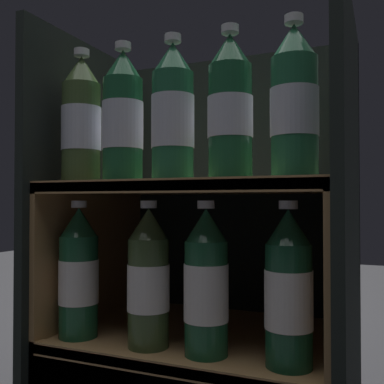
{
  "coord_description": "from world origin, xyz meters",
  "views": [
    {
      "loc": [
        0.35,
        -0.68,
        0.49
      ],
      "look_at": [
        0.0,
        0.14,
        0.5
      ],
      "focal_mm": 42.0,
      "sensor_mm": 36.0,
      "label": 1
    }
  ],
  "objects_px": {
    "bottle_upper_front_0": "(81,123)",
    "bottle_upper_front_2": "(173,115)",
    "bottle_upper_front_3": "(230,110)",
    "bottle_upper_front_1": "(123,119)",
    "bottle_lower_front_3": "(289,291)",
    "bottle_upper_front_4": "(294,105)",
    "bottle_lower_front_0": "(79,275)",
    "bottle_lower_front_1": "(148,280)",
    "bottle_lower_front_2": "(206,285)"
  },
  "relations": [
    {
      "from": "bottle_upper_front_3",
      "to": "bottle_upper_front_4",
      "type": "bearing_deg",
      "value": -0.0
    },
    {
      "from": "bottle_lower_front_1",
      "to": "bottle_upper_front_1",
      "type": "bearing_deg",
      "value": 180.0
    },
    {
      "from": "bottle_upper_front_0",
      "to": "bottle_lower_front_3",
      "type": "bearing_deg",
      "value": -0.0
    },
    {
      "from": "bottle_lower_front_1",
      "to": "bottle_lower_front_2",
      "type": "bearing_deg",
      "value": 0.0
    },
    {
      "from": "bottle_upper_front_2",
      "to": "bottle_upper_front_0",
      "type": "bearing_deg",
      "value": 180.0
    },
    {
      "from": "bottle_upper_front_4",
      "to": "bottle_lower_front_0",
      "type": "distance_m",
      "value": 0.54
    },
    {
      "from": "bottle_upper_front_2",
      "to": "bottle_lower_front_2",
      "type": "relative_size",
      "value": 1.0
    },
    {
      "from": "bottle_upper_front_4",
      "to": "bottle_lower_front_1",
      "type": "bearing_deg",
      "value": 180.0
    },
    {
      "from": "bottle_upper_front_0",
      "to": "bottle_lower_front_0",
      "type": "bearing_deg",
      "value": 180.0
    },
    {
      "from": "bottle_upper_front_0",
      "to": "bottle_upper_front_3",
      "type": "height_order",
      "value": "same"
    },
    {
      "from": "bottle_upper_front_1",
      "to": "bottle_upper_front_3",
      "type": "distance_m",
      "value": 0.22
    },
    {
      "from": "bottle_upper_front_0",
      "to": "bottle_lower_front_1",
      "type": "xyz_separation_m",
      "value": [
        0.16,
        0.0,
        -0.31
      ]
    },
    {
      "from": "bottle_upper_front_4",
      "to": "bottle_upper_front_0",
      "type": "bearing_deg",
      "value": 180.0
    },
    {
      "from": "bottle_upper_front_1",
      "to": "bottle_lower_front_2",
      "type": "distance_m",
      "value": 0.36
    },
    {
      "from": "bottle_upper_front_2",
      "to": "bottle_lower_front_2",
      "type": "height_order",
      "value": "bottle_upper_front_2"
    },
    {
      "from": "bottle_upper_front_3",
      "to": "bottle_lower_front_3",
      "type": "xyz_separation_m",
      "value": [
        0.1,
        -0.0,
        -0.31
      ]
    },
    {
      "from": "bottle_upper_front_1",
      "to": "bottle_lower_front_1",
      "type": "xyz_separation_m",
      "value": [
        0.06,
        0.0,
        -0.31
      ]
    },
    {
      "from": "bottle_upper_front_0",
      "to": "bottle_upper_front_4",
      "type": "xyz_separation_m",
      "value": [
        0.43,
        0.0,
        0.0
      ]
    },
    {
      "from": "bottle_upper_front_3",
      "to": "bottle_upper_front_1",
      "type": "bearing_deg",
      "value": -180.0
    },
    {
      "from": "bottle_upper_front_3",
      "to": "bottle_lower_front_1",
      "type": "xyz_separation_m",
      "value": [
        -0.16,
        -0.0,
        -0.31
      ]
    },
    {
      "from": "bottle_upper_front_0",
      "to": "bottle_upper_front_4",
      "type": "height_order",
      "value": "same"
    },
    {
      "from": "bottle_upper_front_1",
      "to": "bottle_upper_front_3",
      "type": "xyz_separation_m",
      "value": [
        0.22,
        0.0,
        0.0
      ]
    },
    {
      "from": "bottle_lower_front_0",
      "to": "bottle_lower_front_3",
      "type": "xyz_separation_m",
      "value": [
        0.43,
        -0.0,
        -0.0
      ]
    },
    {
      "from": "bottle_upper_front_1",
      "to": "bottle_lower_front_0",
      "type": "xyz_separation_m",
      "value": [
        -0.1,
        0.0,
        -0.31
      ]
    },
    {
      "from": "bottle_upper_front_1",
      "to": "bottle_upper_front_4",
      "type": "bearing_deg",
      "value": 0.0
    },
    {
      "from": "bottle_lower_front_1",
      "to": "bottle_upper_front_4",
      "type": "bearing_deg",
      "value": 0.0
    },
    {
      "from": "bottle_lower_front_3",
      "to": "bottle_upper_front_0",
      "type": "bearing_deg",
      "value": 180.0
    },
    {
      "from": "bottle_lower_front_3",
      "to": "bottle_upper_front_1",
      "type": "bearing_deg",
      "value": 180.0
    },
    {
      "from": "bottle_upper_front_0",
      "to": "bottle_upper_front_3",
      "type": "distance_m",
      "value": 0.32
    },
    {
      "from": "bottle_upper_front_0",
      "to": "bottle_lower_front_0",
      "type": "distance_m",
      "value": 0.31
    },
    {
      "from": "bottle_upper_front_1",
      "to": "bottle_lower_front_2",
      "type": "xyz_separation_m",
      "value": [
        0.18,
        0.0,
        -0.31
      ]
    },
    {
      "from": "bottle_lower_front_0",
      "to": "bottle_lower_front_1",
      "type": "height_order",
      "value": "same"
    },
    {
      "from": "bottle_upper_front_3",
      "to": "bottle_upper_front_0",
      "type": "bearing_deg",
      "value": -180.0
    },
    {
      "from": "bottle_upper_front_3",
      "to": "bottle_upper_front_2",
      "type": "bearing_deg",
      "value": -180.0
    },
    {
      "from": "bottle_upper_front_3",
      "to": "bottle_lower_front_2",
      "type": "relative_size",
      "value": 1.0
    },
    {
      "from": "bottle_upper_front_3",
      "to": "bottle_lower_front_1",
      "type": "height_order",
      "value": "bottle_upper_front_3"
    },
    {
      "from": "bottle_upper_front_1",
      "to": "bottle_upper_front_4",
      "type": "relative_size",
      "value": 1.0
    },
    {
      "from": "bottle_upper_front_1",
      "to": "bottle_lower_front_0",
      "type": "height_order",
      "value": "bottle_upper_front_1"
    },
    {
      "from": "bottle_upper_front_2",
      "to": "bottle_lower_front_3",
      "type": "height_order",
      "value": "bottle_upper_front_2"
    },
    {
      "from": "bottle_upper_front_1",
      "to": "bottle_lower_front_2",
      "type": "bearing_deg",
      "value": 0.0
    },
    {
      "from": "bottle_upper_front_1",
      "to": "bottle_upper_front_2",
      "type": "distance_m",
      "value": 0.11
    },
    {
      "from": "bottle_upper_front_3",
      "to": "bottle_lower_front_0",
      "type": "bearing_deg",
      "value": -180.0
    },
    {
      "from": "bottle_upper_front_0",
      "to": "bottle_upper_front_2",
      "type": "bearing_deg",
      "value": 0.0
    },
    {
      "from": "bottle_upper_front_0",
      "to": "bottle_upper_front_4",
      "type": "relative_size",
      "value": 1.0
    },
    {
      "from": "bottle_upper_front_2",
      "to": "bottle_upper_front_4",
      "type": "xyz_separation_m",
      "value": [
        0.22,
        0.0,
        0.0
      ]
    },
    {
      "from": "bottle_upper_front_2",
      "to": "bottle_upper_front_4",
      "type": "bearing_deg",
      "value": 0.0
    },
    {
      "from": "bottle_lower_front_2",
      "to": "bottle_lower_front_3",
      "type": "bearing_deg",
      "value": -0.0
    },
    {
      "from": "bottle_upper_front_0",
      "to": "bottle_upper_front_3",
      "type": "bearing_deg",
      "value": 0.0
    },
    {
      "from": "bottle_lower_front_3",
      "to": "bottle_upper_front_2",
      "type": "bearing_deg",
      "value": 180.0
    },
    {
      "from": "bottle_upper_front_1",
      "to": "bottle_upper_front_2",
      "type": "bearing_deg",
      "value": 0.0
    }
  ]
}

